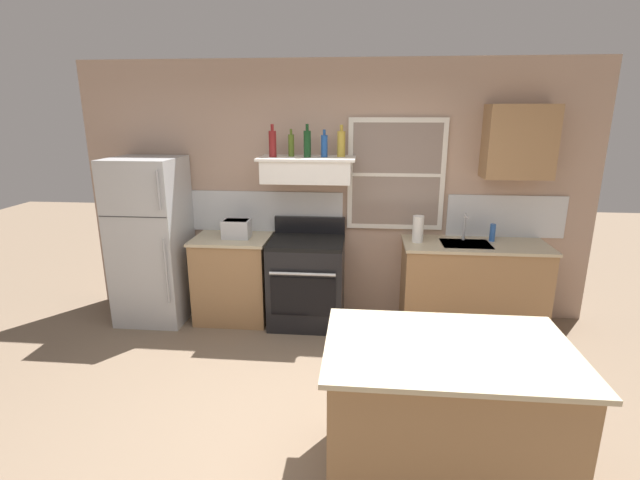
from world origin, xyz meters
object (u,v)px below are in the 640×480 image
paper_towel_roll (418,229)px  bottle_olive_oil_square (291,145)px  stove_range (307,281)px  toaster (237,229)px  refrigerator (152,241)px  dish_soap_bottle (492,233)px  kitchen_island (444,415)px  bottle_red_label_wine (273,143)px  bottle_dark_green_wine (307,143)px  bottle_champagne_gold_foil (341,143)px  bottle_blue_liqueur (324,146)px

paper_towel_roll → bottle_olive_oil_square: bearing=175.7°
stove_range → toaster: bearing=178.3°
refrigerator → dish_soap_bottle: size_ratio=9.64×
bottle_olive_oil_square → kitchen_island: bottle_olive_oil_square is taller
bottle_red_label_wine → bottle_dark_green_wine: (0.34, 0.01, 0.00)m
refrigerator → bottle_champagne_gold_foil: (1.99, 0.17, 1.01)m
toaster → stove_range: 0.92m
bottle_dark_green_wine → paper_towel_roll: size_ratio=1.19×
bottle_olive_oil_square → bottle_red_label_wine: bearing=-152.8°
refrigerator → bottle_dark_green_wine: 1.94m
refrigerator → bottle_blue_liqueur: bottle_blue_liqueur is taller
paper_towel_roll → bottle_champagne_gold_foil: bearing=172.3°
bottle_red_label_wine → bottle_blue_liqueur: size_ratio=1.19×
toaster → dish_soap_bottle: 2.62m
paper_towel_roll → dish_soap_bottle: paper_towel_roll is taller
stove_range → bottle_blue_liqueur: 1.41m
bottle_dark_green_wine → dish_soap_bottle: bottle_dark_green_wine is taller
stove_range → bottle_champagne_gold_foil: (0.34, 0.14, 1.41)m
toaster → bottle_olive_oil_square: bearing=11.2°
toaster → bottle_dark_green_wine: 1.15m
kitchen_island → paper_towel_roll: bearing=88.6°
dish_soap_bottle → kitchen_island: 2.46m
refrigerator → bottle_olive_oil_square: size_ratio=6.43×
kitchen_island → toaster: bearing=130.1°
bottle_blue_liqueur → bottle_red_label_wine: bearing=-174.1°
refrigerator → dish_soap_bottle: (3.53, 0.16, 0.13)m
toaster → paper_towel_roll: 1.86m
toaster → bottle_dark_green_wine: (0.74, 0.03, 0.87)m
toaster → bottle_champagne_gold_foil: bearing=6.5°
bottle_blue_liqueur → bottle_champagne_gold_foil: (0.17, 0.05, 0.02)m
refrigerator → stove_range: size_ratio=1.59×
bottle_champagne_gold_foil → kitchen_island: bottle_champagne_gold_foil is taller
bottle_red_label_wine → dish_soap_bottle: size_ratio=1.77×
bottle_blue_liqueur → bottle_champagne_gold_foil: size_ratio=0.86×
dish_soap_bottle → toaster: bearing=-177.5°
bottle_dark_green_wine → dish_soap_bottle: bearing=2.6°
refrigerator → bottle_dark_green_wine: size_ratio=5.41×
refrigerator → paper_towel_roll: (2.77, 0.06, 0.18)m
toaster → dish_soap_bottle: toaster is taller
toaster → paper_towel_roll: (1.86, 0.02, 0.04)m
bottle_champagne_gold_foil → paper_towel_roll: size_ratio=1.15×
refrigerator → paper_towel_roll: 2.78m
refrigerator → bottle_red_label_wine: bottle_red_label_wine is taller
bottle_champagne_gold_foil → kitchen_island: bearing=-72.1°
toaster → refrigerator: bearing=-177.2°
paper_towel_roll → dish_soap_bottle: (0.76, 0.10, -0.04)m
dish_soap_bottle → bottle_blue_liqueur: bearing=-178.7°
bottle_red_label_wine → bottle_champagne_gold_foil: (0.67, 0.10, -0.00)m
bottle_olive_oil_square → bottle_dark_green_wine: bottle_dark_green_wine is taller
stove_range → bottle_red_label_wine: (-0.34, 0.05, 1.41)m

